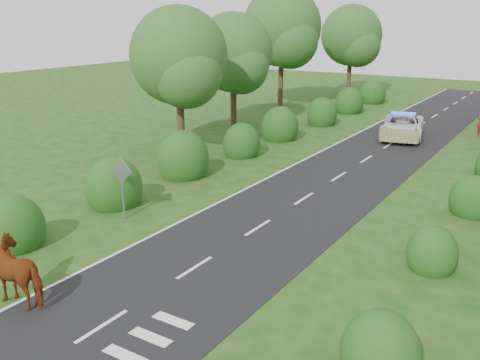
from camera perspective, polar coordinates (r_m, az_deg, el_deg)
The scene contains 12 objects.
ground at distance 17.42m, azimuth -4.86°, elevation -9.35°, with size 120.00×120.00×0.00m, color #17450E.
road at distance 29.97m, azimuth 12.67°, elevation 1.74°, with size 6.00×70.00×0.02m, color black.
road_markings at distance 28.67m, azimuth 8.24°, elevation 1.32°, with size 4.96×70.00×0.01m.
hedgerow_left at distance 29.74m, azimuth -1.35°, elevation 3.51°, with size 2.75×50.41×3.00m.
hedgerow_right at distance 24.80m, azimuth 24.07°, elevation -1.28°, with size 2.10×45.78×2.10m.
tree_left_a at distance 31.04m, azimuth -6.35°, elevation 12.57°, with size 5.74×5.60×8.38m.
tree_left_b at distance 38.42m, azimuth -0.51°, elevation 13.09°, with size 5.74×5.60×8.07m.
tree_left_c at distance 47.69m, azimuth 4.72°, elevation 15.61°, with size 6.97×6.80×10.22m.
tree_left_d at distance 55.85m, azimuth 11.98°, elevation 14.60°, with size 6.15×6.00×8.89m.
road_sign at distance 21.31m, azimuth -12.49°, elevation 0.09°, with size 1.06×0.08×2.53m.
cow at distance 16.37m, azimuth -22.03°, elevation -9.40°, with size 1.16×2.20×1.56m, color #601A0E.
police_van at distance 37.00m, azimuth 16.93°, elevation 5.52°, with size 3.70×6.02×1.70m.
Camera 1 is at (9.54, -12.34, 7.75)m, focal length 40.00 mm.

